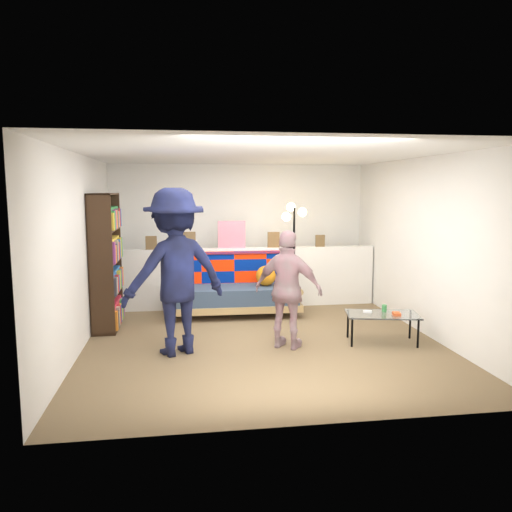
{
  "coord_description": "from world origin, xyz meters",
  "views": [
    {
      "loc": [
        -1.0,
        -6.35,
        1.96
      ],
      "look_at": [
        0.0,
        0.4,
        1.05
      ],
      "focal_mm": 35.0,
      "sensor_mm": 36.0,
      "label": 1
    }
  ],
  "objects": [
    {
      "name": "half_wall_ledge",
      "position": [
        0.0,
        1.8,
        0.5
      ],
      "size": [
        4.45,
        0.15,
        1.0
      ],
      "primitive_type": "cube",
      "color": "silver",
      "rests_on": "ground"
    },
    {
      "name": "ground",
      "position": [
        0.0,
        0.0,
        0.0
      ],
      "size": [
        5.0,
        5.0,
        0.0
      ],
      "primitive_type": "plane",
      "color": "brown",
      "rests_on": "ground"
    },
    {
      "name": "person_right",
      "position": [
        0.28,
        -0.44,
        0.74
      ],
      "size": [
        0.92,
        0.76,
        1.47
      ],
      "primitive_type": "imported",
      "rotation": [
        0.0,
        0.0,
        2.58
      ],
      "color": "#CF8694",
      "rests_on": "ground"
    },
    {
      "name": "coffee_table",
      "position": [
        1.53,
        -0.41,
        0.36
      ],
      "size": [
        0.99,
        0.67,
        0.47
      ],
      "color": "black",
      "rests_on": "ground"
    },
    {
      "name": "floor_lamp",
      "position": [
        0.76,
        1.46,
        1.24
      ],
      "size": [
        0.41,
        0.34,
        1.75
      ],
      "color": "black",
      "rests_on": "ground"
    },
    {
      "name": "ledge_decor",
      "position": [
        -0.23,
        1.78,
        1.18
      ],
      "size": [
        2.97,
        0.02,
        0.45
      ],
      "color": "brown",
      "rests_on": "half_wall_ledge"
    },
    {
      "name": "person_left",
      "position": [
        -1.1,
        -0.43,
        0.99
      ],
      "size": [
        1.47,
        1.18,
        1.98
      ],
      "primitive_type": "imported",
      "rotation": [
        0.0,
        0.0,
        3.55
      ],
      "color": "black",
      "rests_on": "ground"
    },
    {
      "name": "bookshelf",
      "position": [
        -2.08,
        0.87,
        0.89
      ],
      "size": [
        0.32,
        0.96,
        1.91
      ],
      "color": "black",
      "rests_on": "ground"
    },
    {
      "name": "futon_sofa",
      "position": [
        -0.17,
        1.39,
        0.4
      ],
      "size": [
        2.01,
        1.01,
        0.85
      ],
      "color": "#A88651",
      "rests_on": "ground"
    },
    {
      "name": "room_shell",
      "position": [
        0.0,
        0.47,
        1.67
      ],
      "size": [
        4.6,
        5.05,
        2.45
      ],
      "color": "silver",
      "rests_on": "ground"
    }
  ]
}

